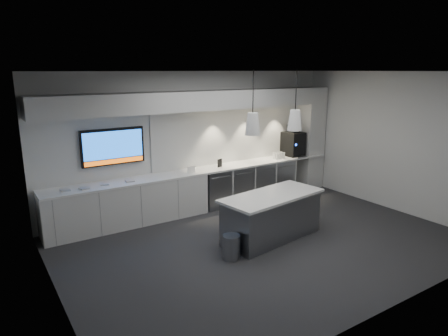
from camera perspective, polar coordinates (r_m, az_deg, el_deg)
floor at (r=7.37m, az=5.90°, el=-10.47°), size 7.00×7.00×0.00m
ceiling at (r=6.72m, az=6.55°, el=13.55°), size 7.00×7.00×0.00m
wall_back at (r=8.93m, az=-3.96°, el=3.98°), size 7.00×0.00×7.00m
wall_front at (r=5.26m, az=23.63°, el=-4.19°), size 7.00×0.00×7.00m
wall_left at (r=5.47m, az=-23.68°, el=-3.54°), size 0.00×7.00×7.00m
wall_right at (r=9.46m, az=22.95°, el=3.48°), size 0.00×7.00×7.00m
back_counter at (r=8.78m, az=-2.86°, el=-0.31°), size 6.80×0.65×0.04m
left_base_cabinets at (r=8.21m, az=-13.48°, el=-4.98°), size 3.30×0.63×0.86m
fridge_unit_a at (r=9.02m, az=-1.45°, el=-2.90°), size 0.60×0.61×0.85m
fridge_unit_b at (r=9.35m, az=1.84°, el=-2.29°), size 0.60×0.61×0.85m
fridge_unit_c at (r=9.71m, az=4.90°, el=-1.72°), size 0.60×0.61×0.85m
fridge_unit_d at (r=10.10m, az=7.73°, el=-1.19°), size 0.60×0.61×0.85m
backsplash at (r=9.53m, az=2.43°, el=4.94°), size 4.60×0.03×1.30m
soffit at (r=8.56m, az=-3.07°, el=9.65°), size 6.90×0.60×0.40m
column at (r=10.64m, az=12.15°, el=4.22°), size 0.55×0.55×2.60m
wall_tv at (r=8.13m, az=-15.57°, el=2.96°), size 1.25×0.07×0.72m
island at (r=7.40m, az=6.82°, el=-6.83°), size 2.08×1.12×0.84m
bin at (r=6.66m, az=1.05°, el=-11.22°), size 0.29×0.29×0.40m
coffee_machine at (r=10.26m, az=9.84°, el=3.56°), size 0.45×0.62×0.79m
sign_black at (r=8.95m, az=-0.61°, el=0.72°), size 0.14×0.07×0.18m
sign_white at (r=8.48m, az=-4.68°, el=-0.22°), size 0.18×0.03×0.14m
cup_cluster at (r=9.90m, az=7.85°, el=1.78°), size 0.27×0.18×0.15m
tray_a at (r=7.76m, az=-21.74°, el=-2.96°), size 0.17×0.17×0.02m
tray_b at (r=7.76m, az=-19.35°, el=-2.75°), size 0.19×0.19×0.02m
tray_c at (r=7.93m, az=-16.72°, el=-2.20°), size 0.19×0.19×0.02m
tray_d at (r=8.02m, az=-13.31°, el=-1.81°), size 0.17×0.17×0.02m
pendant_left at (r=6.69m, az=4.11°, el=6.33°), size 0.26×0.26×1.07m
pendant_right at (r=7.29m, az=10.09°, el=6.78°), size 0.26×0.26×1.07m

